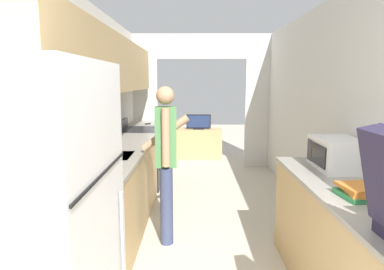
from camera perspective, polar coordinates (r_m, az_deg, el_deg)
name	(u,v)px	position (r m, az deg, el deg)	size (l,w,h in m)	color
wall_left	(88,95)	(3.68, -16.97, 6.47)	(0.38, 7.98, 2.50)	silver
wall_right	(355,125)	(3.42, 25.46, 1.52)	(0.06, 7.98, 2.50)	silver
wall_far_with_doorway	(201,92)	(6.50, 1.58, 7.23)	(2.97, 0.06, 2.50)	silver
counter_left	(122,184)	(4.11, -11.61, -8.04)	(0.62, 4.45, 0.90)	tan
counter_right	(362,262)	(2.68, 26.52, -18.43)	(0.62, 2.37, 0.90)	tan
refrigerator	(24,255)	(1.81, -26.22, -17.48)	(0.77, 0.84, 1.73)	white
range_oven	(141,157)	(5.45, -8.50, -3.68)	(0.66, 0.78, 1.04)	black
person	(166,160)	(3.48, -4.37, -4.22)	(0.51, 0.39, 1.59)	#384266
microwave	(338,154)	(3.16, 23.10, -2.89)	(0.36, 0.51, 0.26)	white
book_stack	(360,192)	(2.48, 26.16, -8.49)	(0.26, 0.28, 0.08)	#33894C
tv_cabinet	(198,144)	(7.30, 1.09, -1.45)	(0.97, 0.42, 0.64)	tan
television	(199,122)	(7.19, 1.11, 2.18)	(0.51, 0.16, 0.31)	black
knife	(148,124)	(6.01, -7.30, 1.91)	(0.17, 0.30, 0.02)	#B7B7BC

